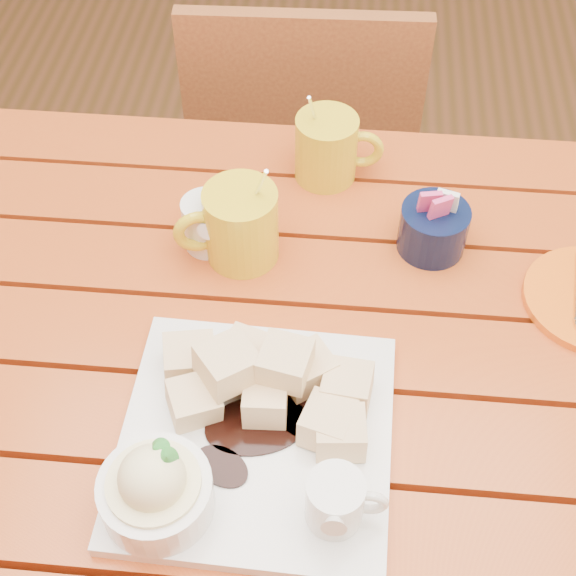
# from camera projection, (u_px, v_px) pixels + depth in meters

# --- Properties ---
(ground) EXTENTS (5.00, 5.00, 0.00)m
(ground) POSITION_uv_depth(u_px,v_px,m) (275.00, 576.00, 1.51)
(ground) COLOR #573819
(ground) RESTS_ON ground
(table) EXTENTS (1.20, 0.79, 0.75)m
(table) POSITION_uv_depth(u_px,v_px,m) (269.00, 391.00, 1.02)
(table) COLOR #992F13
(table) RESTS_ON ground
(dessert_plate) EXTENTS (0.29, 0.29, 0.11)m
(dessert_plate) POSITION_uv_depth(u_px,v_px,m) (238.00, 440.00, 0.81)
(dessert_plate) COLOR white
(dessert_plate) RESTS_ON table
(coffee_mug_left) EXTENTS (0.13, 0.09, 0.15)m
(coffee_mug_left) POSITION_uv_depth(u_px,v_px,m) (239.00, 224.00, 0.98)
(coffee_mug_left) COLOR gold
(coffee_mug_left) RESTS_ON table
(coffee_mug_right) EXTENTS (0.12, 0.08, 0.14)m
(coffee_mug_right) POSITION_uv_depth(u_px,v_px,m) (328.00, 147.00, 1.08)
(coffee_mug_right) COLOR gold
(coffee_mug_right) RESTS_ON table
(cream_pitcher) EXTENTS (0.09, 0.08, 0.07)m
(cream_pitcher) POSITION_uv_depth(u_px,v_px,m) (208.00, 223.00, 1.00)
(cream_pitcher) COLOR white
(cream_pitcher) RESTS_ON table
(sugar_caddy) EXTENTS (0.09, 0.09, 0.09)m
(sugar_caddy) POSITION_uv_depth(u_px,v_px,m) (433.00, 228.00, 1.00)
(sugar_caddy) COLOR black
(sugar_caddy) RESTS_ON table
(chair_far) EXTENTS (0.41, 0.41, 0.85)m
(chair_far) POSITION_uv_depth(u_px,v_px,m) (303.00, 158.00, 1.56)
(chair_far) COLOR brown
(chair_far) RESTS_ON ground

